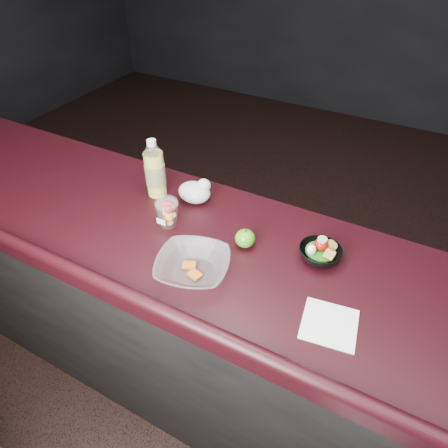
{
  "coord_description": "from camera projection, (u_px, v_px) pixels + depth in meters",
  "views": [
    {
      "loc": [
        0.51,
        -0.64,
        2.01
      ],
      "look_at": [
        -0.01,
        0.33,
        1.1
      ],
      "focal_mm": 32.0,
      "sensor_mm": 36.0,
      "label": 1
    }
  ],
  "objects": [
    {
      "name": "counter",
      "position": [
        223.0,
        331.0,
        1.77
      ],
      "size": [
        4.06,
        0.71,
        1.02
      ],
      "color": "black",
      "rests_on": "ground"
    },
    {
      "name": "snack_bowl",
      "position": [
        320.0,
        252.0,
        1.39
      ],
      "size": [
        0.18,
        0.18,
        0.08
      ],
      "rotation": [
        0.0,
        0.0,
        -0.25
      ],
      "color": "black",
      "rests_on": "counter"
    },
    {
      "name": "lemonade_bottle",
      "position": [
        155.0,
        172.0,
        1.64
      ],
      "size": [
        0.08,
        0.08,
        0.25
      ],
      "color": "yellow",
      "rests_on": "counter"
    },
    {
      "name": "paper_napkin",
      "position": [
        329.0,
        324.0,
        1.18
      ],
      "size": [
        0.18,
        0.18,
        0.0
      ],
      "primitive_type": "cube",
      "rotation": [
        0.0,
        0.0,
        0.15
      ],
      "color": "white",
      "rests_on": "counter"
    },
    {
      "name": "plastic_bag",
      "position": [
        196.0,
        191.0,
        1.64
      ],
      "size": [
        0.14,
        0.11,
        0.1
      ],
      "color": "silver",
      "rests_on": "counter"
    },
    {
      "name": "takeout_bowl",
      "position": [
        193.0,
        266.0,
        1.33
      ],
      "size": [
        0.3,
        0.3,
        0.06
      ],
      "rotation": [
        0.0,
        0.0,
        0.28
      ],
      "color": "silver",
      "rests_on": "counter"
    },
    {
      "name": "room_shell",
      "position": [
        144.0,
        19.0,
        0.73
      ],
      "size": [
        8.0,
        8.0,
        8.0
      ],
      "color": "black",
      "rests_on": "ground"
    },
    {
      "name": "fruit_cup",
      "position": [
        167.0,
        211.0,
        1.51
      ],
      "size": [
        0.09,
        0.09,
        0.13
      ],
      "color": "white",
      "rests_on": "counter"
    },
    {
      "name": "green_apple",
      "position": [
        245.0,
        238.0,
        1.43
      ],
      "size": [
        0.07,
        0.07,
        0.08
      ],
      "color": "#2A840F",
      "rests_on": "counter"
    },
    {
      "name": "ground",
      "position": [
        193.0,
        442.0,
        1.89
      ],
      "size": [
        8.0,
        8.0,
        0.0
      ],
      "primitive_type": "plane",
      "color": "black",
      "rests_on": "ground"
    }
  ]
}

